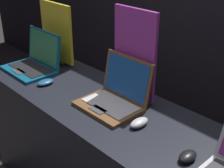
{
  "coord_description": "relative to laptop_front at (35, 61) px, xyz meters",
  "views": [
    {
      "loc": [
        1.1,
        -0.74,
        1.74
      ],
      "look_at": [
        0.0,
        0.3,
        1.0
      ],
      "focal_mm": 50.0,
      "sensor_mm": 36.0,
      "label": 1
    }
  ],
  "objects": [
    {
      "name": "laptop_middle",
      "position": [
        0.76,
        0.06,
        -0.0
      ],
      "size": [
        0.35,
        0.3,
        0.27
      ],
      "color": "brown",
      "rests_on": "display_counter"
    },
    {
      "name": "promo_stand_front",
      "position": [
        0.0,
        0.2,
        0.15
      ],
      "size": [
        0.35,
        0.07,
        0.45
      ],
      "color": "black",
      "rests_on": "display_counter"
    },
    {
      "name": "laptop_front",
      "position": [
        0.0,
        0.0,
        0.0
      ],
      "size": [
        0.38,
        0.29,
        0.27
      ],
      "color": "#0F5170",
      "rests_on": "display_counter"
    },
    {
      "name": "mouse_middle",
      "position": [
        1.0,
        0.0,
        -0.04
      ],
      "size": [
        0.06,
        0.12,
        0.04
      ],
      "color": "#B2B2B7",
      "rests_on": "display_counter"
    },
    {
      "name": "mouse_back",
      "position": [
        1.32,
        -0.04,
        -0.04
      ],
      "size": [
        0.06,
        0.1,
        0.04
      ],
      "color": "black",
      "rests_on": "display_counter"
    },
    {
      "name": "promo_stand_middle",
      "position": [
        0.76,
        0.21,
        0.19
      ],
      "size": [
        0.3,
        0.07,
        0.53
      ],
      "color": "black",
      "rests_on": "display_counter"
    },
    {
      "name": "display_counter",
      "position": [
        0.78,
        0.02,
        -0.49
      ],
      "size": [
        2.02,
        0.6,
        0.85
      ],
      "color": "black",
      "rests_on": "ground_plane"
    },
    {
      "name": "mouse_front",
      "position": [
        0.26,
        -0.08,
        -0.05
      ],
      "size": [
        0.07,
        0.12,
        0.03
      ],
      "color": "navy",
      "rests_on": "display_counter"
    }
  ]
}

